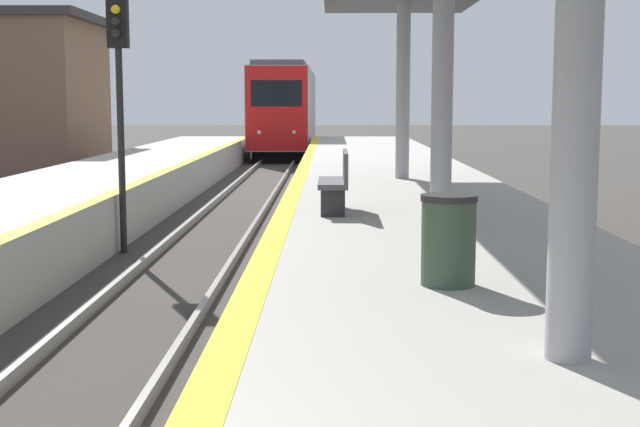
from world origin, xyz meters
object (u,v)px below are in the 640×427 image
object	(u,v)px
train	(286,110)
trash_bin	(448,240)
bench	(337,180)
signal_mid	(119,75)

from	to	relation	value
train	trash_bin	xyz separation A→B (m)	(3.42, -38.58, -0.83)
bench	signal_mid	bearing A→B (deg)	148.24
signal_mid	trash_bin	xyz separation A→B (m)	(4.80, -7.78, -1.71)
trash_bin	bench	distance (m)	5.50
signal_mid	bench	xyz separation A→B (m)	(3.83, -2.37, -1.64)
signal_mid	trash_bin	world-z (taller)	signal_mid
trash_bin	train	bearing A→B (deg)	95.07
signal_mid	bench	world-z (taller)	signal_mid
signal_mid	train	bearing A→B (deg)	87.43
signal_mid	trash_bin	bearing A→B (deg)	-58.32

